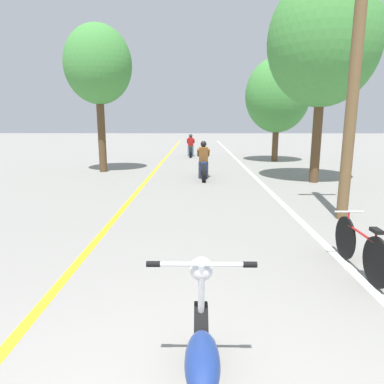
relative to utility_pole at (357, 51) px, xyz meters
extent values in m
cube|color=yellow|center=(-5.09, 6.55, -3.54)|extent=(0.14, 48.00, 0.01)
cube|color=white|center=(-0.98, 6.55, -3.54)|extent=(0.14, 48.00, 0.01)
cylinder|color=brown|center=(0.00, 0.00, -0.09)|extent=(0.24, 0.24, 6.91)
cylinder|color=#513A23|center=(0.93, 4.68, -1.76)|extent=(0.32, 0.32, 3.56)
ellipsoid|color=#42893D|center=(0.93, 4.68, 1.19)|extent=(3.70, 3.33, 4.26)
cylinder|color=#513A23|center=(0.96, 11.12, -2.34)|extent=(0.32, 0.32, 2.41)
ellipsoid|color=#42893D|center=(0.96, 11.12, -0.07)|extent=(3.36, 3.02, 3.86)
cylinder|color=#513A23|center=(-7.29, 7.18, -1.78)|extent=(0.32, 0.32, 3.53)
ellipsoid|color=#42893D|center=(-7.29, 7.18, 0.86)|extent=(2.75, 2.48, 3.17)
cylinder|color=black|center=(-3.22, -4.73, -3.26)|extent=(0.12, 0.57, 0.57)
ellipsoid|color=navy|center=(-3.22, -5.45, -2.97)|extent=(0.24, 0.65, 0.19)
cylinder|color=silver|center=(-3.22, -4.82, -2.88)|extent=(0.06, 0.23, 0.76)
cylinder|color=silver|center=(-3.22, -4.91, -2.51)|extent=(0.77, 0.04, 0.04)
cylinder|color=black|center=(-3.60, -4.91, -2.51)|extent=(0.11, 0.05, 0.05)
cylinder|color=black|center=(-2.84, -4.91, -2.51)|extent=(0.11, 0.05, 0.05)
sphere|color=silver|center=(-3.22, -4.82, -2.59)|extent=(0.20, 0.20, 0.20)
cylinder|color=black|center=(-3.00, 6.19, -3.22)|extent=(0.12, 0.65, 0.65)
cylinder|color=black|center=(-3.00, 4.67, -3.22)|extent=(0.12, 0.65, 0.65)
cube|color=navy|center=(-3.00, 5.43, -3.04)|extent=(0.20, 0.97, 0.28)
cylinder|color=silver|center=(-3.00, 6.09, -2.54)|extent=(0.50, 0.03, 0.03)
cylinder|color=#282D3D|center=(-3.13, 5.38, -3.22)|extent=(0.11, 0.11, 0.65)
cylinder|color=#282D3D|center=(-2.87, 5.38, -3.22)|extent=(0.11, 0.11, 0.65)
cube|color=brown|center=(-3.00, 5.41, -2.63)|extent=(0.34, 0.27, 0.57)
cylinder|color=brown|center=(-3.20, 5.57, -2.57)|extent=(0.08, 0.45, 0.35)
cylinder|color=brown|center=(-2.80, 5.57, -2.57)|extent=(0.08, 0.45, 0.35)
sphere|color=black|center=(-3.00, 5.45, -2.24)|extent=(0.22, 0.22, 0.22)
cylinder|color=black|center=(-3.63, 14.47, -3.23)|extent=(0.12, 0.63, 0.63)
cylinder|color=black|center=(-3.63, 12.93, -3.23)|extent=(0.12, 0.63, 0.63)
cube|color=#0C4723|center=(-3.63, 13.70, -3.05)|extent=(0.20, 0.99, 0.28)
cylinder|color=silver|center=(-3.63, 14.37, -2.56)|extent=(0.50, 0.03, 0.03)
cylinder|color=slate|center=(-3.76, 13.65, -3.23)|extent=(0.11, 0.11, 0.64)
cylinder|color=slate|center=(-3.50, 13.65, -3.23)|extent=(0.11, 0.11, 0.64)
cube|color=red|center=(-3.63, 13.68, -2.66)|extent=(0.34, 0.27, 0.52)
cylinder|color=red|center=(-3.83, 13.84, -2.61)|extent=(0.08, 0.41, 0.32)
cylinder|color=red|center=(-3.43, 13.84, -2.61)|extent=(0.08, 0.41, 0.32)
sphere|color=#2D333D|center=(-3.63, 13.72, -2.29)|extent=(0.23, 0.23, 0.23)
cylinder|color=black|center=(-0.90, -2.26, -3.21)|extent=(0.04, 0.68, 0.68)
cylinder|color=black|center=(-0.90, -3.22, -3.21)|extent=(0.04, 0.68, 0.68)
cylinder|color=#B21E1E|center=(-0.90, -2.74, -2.97)|extent=(0.04, 0.77, 0.04)
cylinder|color=#B21E1E|center=(-0.90, -3.14, -3.00)|extent=(0.03, 0.03, 0.41)
cube|color=black|center=(-0.90, -3.14, -2.80)|extent=(0.10, 0.20, 0.05)
cylinder|color=#B21E1E|center=(-0.90, -2.31, -2.99)|extent=(0.03, 0.03, 0.44)
cylinder|color=silver|center=(-0.90, -2.31, -2.77)|extent=(0.44, 0.03, 0.03)
camera|label=1|loc=(-3.26, -7.44, -1.40)|focal=32.00mm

